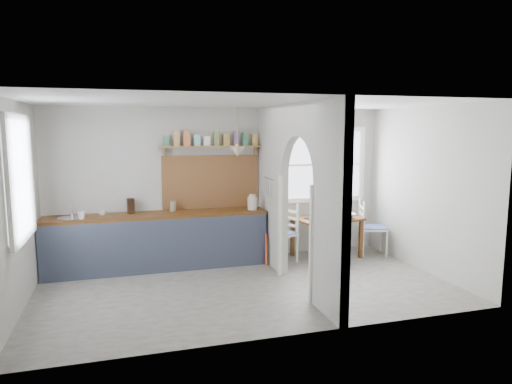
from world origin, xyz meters
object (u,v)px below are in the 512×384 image
object	(u,v)px
kettle	(252,202)
vase	(321,210)
dining_table	(326,237)
chair_left	(280,233)
chair_right	(373,227)

from	to	relation	value
kettle	vase	bearing A→B (deg)	-18.15
dining_table	vase	distance (m)	0.49
chair_left	kettle	bearing A→B (deg)	-129.74
dining_table	kettle	distance (m)	1.50
kettle	vase	distance (m)	1.33
chair_left	dining_table	bearing A→B (deg)	70.20
kettle	vase	size ratio (longest dim) A/B	1.33
chair_right	chair_left	bearing A→B (deg)	108.93
dining_table	chair_right	world-z (taller)	chair_right
vase	dining_table	bearing A→B (deg)	-81.60
chair_left	kettle	distance (m)	0.70
chair_left	chair_right	xyz separation A→B (m)	(1.77, -0.01, -0.00)
chair_right	kettle	world-z (taller)	kettle
chair_right	vase	xyz separation A→B (m)	(-0.90, 0.25, 0.31)
chair_right	vase	distance (m)	0.99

